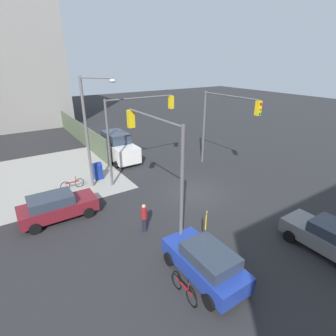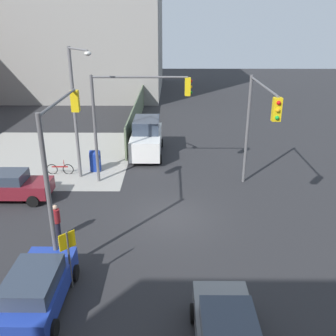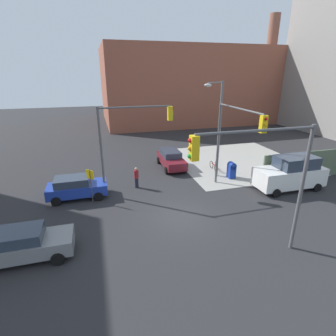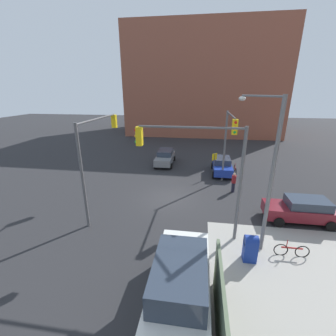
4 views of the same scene
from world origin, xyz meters
name	(u,v)px [view 1 (image 1 of 4)]	position (x,y,z in m)	size (l,w,h in m)	color
ground_plane	(194,193)	(0.00, 0.00, 0.00)	(120.00, 120.00, 0.00)	#28282B
sidewalk_corner	(40,178)	(9.00, 9.00, 0.01)	(12.00, 12.00, 0.01)	#9E9B93
construction_fence	(80,132)	(17.13, 3.20, 1.20)	(18.26, 0.12, 2.40)	#56664C
traffic_signal_nw_corner	(158,154)	(-2.45, 4.50, 4.62)	(5.38, 0.36, 6.50)	#59595B
traffic_signal_se_corner	(223,117)	(2.21, -4.50, 4.66)	(5.96, 0.36, 6.50)	#59595B
traffic_signal_ne_corner	(135,122)	(4.50, 2.28, 4.65)	(0.36, 5.79, 6.50)	#59595B
street_lamp_corner	(90,126)	(4.91, 5.57, 4.70)	(2.28, 1.75, 8.00)	slate
warning_sign_two_way	(206,228)	(-5.40, 3.72, 1.64)	(0.48, 0.48, 2.40)	#4C4C4C
mailbox_blue	(98,170)	(6.20, 5.00, 0.76)	(0.56, 0.64, 1.43)	navy
hatchback_blue	(205,262)	(-6.48, 4.61, 0.84)	(4.15, 2.02, 1.62)	#1E389E
sedan_maroon	(57,206)	(1.96, 9.01, 0.84)	(2.02, 4.42, 1.62)	maroon
coupe_gray	(332,239)	(-8.68, -1.67, 0.84)	(4.50, 2.02, 1.62)	slate
van_white_delivery	(118,147)	(9.50, 1.80, 1.28)	(5.40, 2.32, 2.62)	white
pedestrian_crossing	(144,217)	(-2.00, 5.20, 0.88)	(0.36, 0.36, 1.70)	maroon
bicycle_leaning_on_fence	(73,184)	(5.60, 7.20, 0.35)	(0.05, 1.75, 0.97)	black
bicycle_at_crosswalk	(184,290)	(-6.80, 6.00, 0.35)	(1.75, 0.05, 0.97)	black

